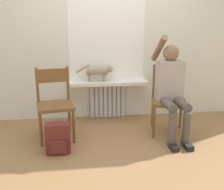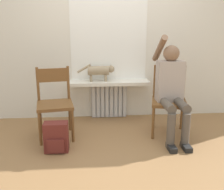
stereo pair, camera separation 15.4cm
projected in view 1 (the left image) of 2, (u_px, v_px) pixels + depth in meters
name	position (u px, v px, depth m)	size (l,w,h in m)	color
ground_plane	(118.00, 149.00, 3.14)	(12.00, 12.00, 0.00)	olive
wall_with_window	(107.00, 31.00, 3.97)	(7.00, 0.06, 2.70)	silver
radiator	(107.00, 100.00, 4.17)	(0.56, 0.08, 0.57)	silver
windowsill	(108.00, 83.00, 3.99)	(1.21, 0.31, 0.05)	white
window_glass	(107.00, 37.00, 3.96)	(1.16, 0.01, 1.31)	white
chair_left	(55.00, 103.00, 3.36)	(0.52, 0.52, 0.91)	brown
chair_right	(169.00, 99.00, 3.54)	(0.54, 0.54, 0.91)	brown
person	(172.00, 86.00, 3.38)	(0.36, 0.99, 1.33)	brown
cat	(99.00, 71.00, 3.93)	(0.56, 0.14, 0.27)	#9E896B
backpack	(58.00, 138.00, 3.02)	(0.28, 0.19, 0.35)	maroon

